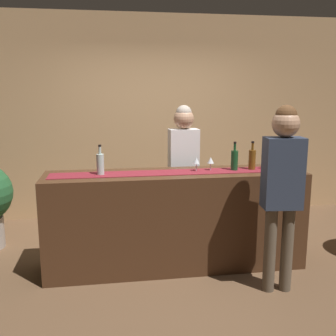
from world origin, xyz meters
TOP-DOWN VIEW (x-y plane):
  - ground_plane at (0.00, 0.00)m, footprint 10.00×10.00m
  - back_wall at (0.00, 1.90)m, footprint 6.00×0.12m
  - bar_counter at (0.00, 0.00)m, footprint 2.66×0.60m
  - counter_runner_cloth at (0.00, 0.00)m, footprint 2.53×0.28m
  - wine_bottle_amber at (0.82, 0.02)m, footprint 0.07×0.07m
  - wine_bottle_green at (0.62, 0.01)m, footprint 0.07×0.07m
  - wine_bottle_clear at (-0.76, -0.00)m, footprint 0.07×0.07m
  - wine_glass_near_customer at (0.37, 0.04)m, footprint 0.07×0.07m
  - wine_glass_mid_counter at (0.96, 0.03)m, footprint 0.07×0.07m
  - wine_glass_far_end at (0.22, 0.03)m, footprint 0.07×0.07m
  - bartender at (0.19, 0.58)m, footprint 0.35×0.23m
  - customer_sipping at (0.85, -0.66)m, footprint 0.36×0.24m

SIDE VIEW (x-z plane):
  - ground_plane at x=0.00m, z-range 0.00..0.00m
  - bar_counter at x=0.00m, z-range 0.00..1.02m
  - counter_runner_cloth at x=0.00m, z-range 1.02..1.02m
  - bartender at x=0.19m, z-range 0.20..1.87m
  - customer_sipping at x=0.85m, z-range 0.21..1.92m
  - wine_glass_near_customer at x=0.37m, z-range 1.05..1.19m
  - wine_glass_mid_counter at x=0.96m, z-range 1.05..1.19m
  - wine_glass_far_end at x=0.22m, z-range 1.05..1.19m
  - wine_bottle_amber at x=0.82m, z-range 0.98..1.28m
  - wine_bottle_green at x=0.62m, z-range 0.98..1.28m
  - wine_bottle_clear at x=-0.76m, z-range 0.98..1.28m
  - back_wall at x=0.00m, z-range 0.00..2.90m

